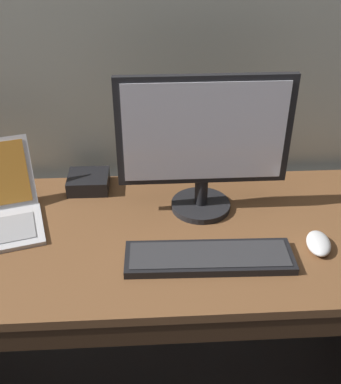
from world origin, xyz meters
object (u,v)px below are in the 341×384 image
at_px(external_monitor, 204,145).
at_px(computer_mouse, 319,243).
at_px(wired_keyboard, 209,257).
at_px(external_drive_box, 89,182).

xyz_separation_m(external_monitor, computer_mouse, (0.31, -0.21, -0.21)).
xyz_separation_m(external_monitor, wired_keyboard, (-0.01, -0.25, -0.22)).
relative_size(external_monitor, computer_mouse, 4.56).
bearing_deg(computer_mouse, external_drive_box, 162.51).
bearing_deg(external_monitor, computer_mouse, -34.04).
relative_size(wired_keyboard, computer_mouse, 4.15).
distance_m(external_monitor, computer_mouse, 0.43).
xyz_separation_m(wired_keyboard, computer_mouse, (0.32, 0.04, 0.00)).
bearing_deg(computer_mouse, external_monitor, 156.35).
xyz_separation_m(computer_mouse, external_drive_box, (-0.68, 0.36, 0.01)).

